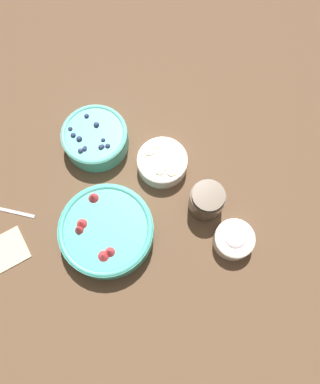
{
  "coord_description": "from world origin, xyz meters",
  "views": [
    {
      "loc": [
        -0.07,
        0.32,
        0.93
      ],
      "look_at": [
        -0.08,
        0.01,
        0.04
      ],
      "focal_mm": 35.0,
      "sensor_mm": 36.0,
      "label": 1
    }
  ],
  "objects_px": {
    "bowl_blueberries": "(95,137)",
    "bowl_cream": "(234,239)",
    "bowl_strawberries": "(106,231)",
    "bowl_bananas": "(162,162)",
    "jar_chocolate": "(207,201)"
  },
  "relations": [
    {
      "from": "bowl_cream",
      "to": "jar_chocolate",
      "type": "xyz_separation_m",
      "value": [
        0.06,
        -0.1,
        0.01
      ]
    },
    {
      "from": "bowl_strawberries",
      "to": "bowl_blueberries",
      "type": "distance_m",
      "value": 0.26
    },
    {
      "from": "bowl_bananas",
      "to": "bowl_strawberries",
      "type": "bearing_deg",
      "value": 51.51
    },
    {
      "from": "bowl_blueberries",
      "to": "bowl_cream",
      "type": "height_order",
      "value": "bowl_blueberries"
    },
    {
      "from": "bowl_blueberries",
      "to": "bowl_bananas",
      "type": "relative_size",
      "value": 1.33
    },
    {
      "from": "bowl_blueberries",
      "to": "jar_chocolate",
      "type": "xyz_separation_m",
      "value": [
        -0.28,
        0.19,
        0.0
      ]
    },
    {
      "from": "bowl_strawberries",
      "to": "jar_chocolate",
      "type": "xyz_separation_m",
      "value": [
        -0.25,
        -0.07,
        0.0
      ]
    },
    {
      "from": "bowl_strawberries",
      "to": "bowl_bananas",
      "type": "distance_m",
      "value": 0.23
    },
    {
      "from": "bowl_cream",
      "to": "bowl_strawberries",
      "type": "bearing_deg",
      "value": -5.74
    },
    {
      "from": "bowl_strawberries",
      "to": "bowl_blueberries",
      "type": "bearing_deg",
      "value": -82.78
    },
    {
      "from": "bowl_strawberries",
      "to": "bowl_bananas",
      "type": "bearing_deg",
      "value": -128.49
    },
    {
      "from": "bowl_bananas",
      "to": "bowl_cream",
      "type": "distance_m",
      "value": 0.27
    },
    {
      "from": "bowl_blueberries",
      "to": "bowl_cream",
      "type": "distance_m",
      "value": 0.45
    },
    {
      "from": "bowl_strawberries",
      "to": "bowl_cream",
      "type": "distance_m",
      "value": 0.31
    },
    {
      "from": "bowl_cream",
      "to": "jar_chocolate",
      "type": "bearing_deg",
      "value": -57.93
    }
  ]
}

